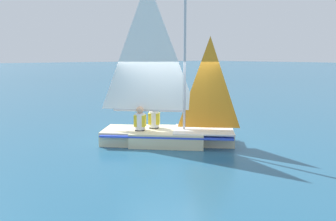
% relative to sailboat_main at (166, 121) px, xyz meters
% --- Properties ---
extents(ground_plane, '(260.00, 260.00, 0.00)m').
position_rel_sailboat_main_xyz_m(ground_plane, '(-0.04, -0.04, -0.69)').
color(ground_plane, '#235675').
extents(sailboat_main, '(3.77, 3.85, 4.97)m').
position_rel_sailboat_main_xyz_m(sailboat_main, '(0.00, 0.00, 0.00)').
color(sailboat_main, beige).
rests_on(sailboat_main, ground_plane).
extents(sailor_helm, '(0.42, 0.43, 1.16)m').
position_rel_sailboat_main_xyz_m(sailor_helm, '(0.44, 0.15, -0.06)').
color(sailor_helm, black).
rests_on(sailor_helm, ground_plane).
extents(sailor_crew, '(0.42, 0.43, 1.16)m').
position_rel_sailboat_main_xyz_m(sailor_crew, '(0.43, 0.68, -0.07)').
color(sailor_crew, black).
rests_on(sailor_crew, ground_plane).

